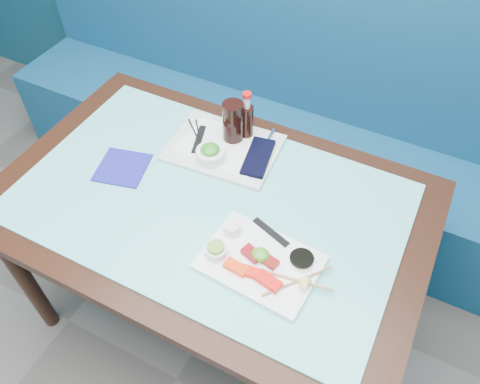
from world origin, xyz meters
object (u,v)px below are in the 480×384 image
at_px(cola_bottle_body, 247,123).
at_px(blue_napkin, 122,167).
at_px(dining_table, 210,217).
at_px(sashimi_plate, 260,262).
at_px(cola_glass, 233,122).
at_px(seaweed_bowl, 210,155).
at_px(booth_bench, 297,134).
at_px(serving_tray, 224,148).

xyz_separation_m(cola_bottle_body, blue_napkin, (-0.31, -0.33, -0.07)).
bearing_deg(dining_table, sashimi_plate, -30.05).
bearing_deg(cola_glass, blue_napkin, -133.03).
distance_m(sashimi_plate, cola_glass, 0.54).
xyz_separation_m(sashimi_plate, cola_bottle_body, (-0.28, 0.47, 0.06)).
xyz_separation_m(seaweed_bowl, cola_bottle_body, (0.05, 0.17, 0.03)).
xyz_separation_m(dining_table, blue_napkin, (-0.33, -0.01, 0.09)).
distance_m(cola_bottle_body, blue_napkin, 0.46).
distance_m(dining_table, seaweed_bowl, 0.21).
relative_size(dining_table, seaweed_bowl, 14.19).
distance_m(booth_bench, cola_bottle_body, 0.69).
relative_size(booth_bench, sashimi_plate, 9.18).
bearing_deg(cola_bottle_body, cola_glass, -131.78).
bearing_deg(seaweed_bowl, cola_glass, 81.25).
relative_size(sashimi_plate, serving_tray, 0.86).
bearing_deg(booth_bench, blue_napkin, -111.39).
xyz_separation_m(seaweed_bowl, cola_glass, (0.02, 0.13, 0.06)).
xyz_separation_m(serving_tray, cola_bottle_body, (0.04, 0.09, 0.06)).
bearing_deg(serving_tray, cola_glass, 75.44).
relative_size(dining_table, serving_tray, 3.70).
relative_size(serving_tray, cola_bottle_body, 2.76).
height_order(serving_tray, blue_napkin, serving_tray).
bearing_deg(booth_bench, sashimi_plate, -75.67).
relative_size(booth_bench, blue_napkin, 18.49).
distance_m(dining_table, cola_bottle_body, 0.36).
bearing_deg(cola_bottle_body, seaweed_bowl, -107.86).
xyz_separation_m(booth_bench, serving_tray, (-0.07, -0.61, 0.39)).
bearing_deg(sashimi_plate, seaweed_bowl, 141.96).
relative_size(serving_tray, seaweed_bowl, 3.84).
xyz_separation_m(dining_table, cola_glass, (-0.06, 0.28, 0.18)).
relative_size(seaweed_bowl, blue_napkin, 0.61).
height_order(dining_table, seaweed_bowl, seaweed_bowl).
bearing_deg(sashimi_plate, cola_bottle_body, 124.67).
relative_size(cola_glass, cola_bottle_body, 1.11).
xyz_separation_m(serving_tray, cola_glass, (0.01, 0.05, 0.08)).
height_order(cola_glass, cola_bottle_body, cola_glass).
relative_size(sashimi_plate, cola_glass, 2.15).
relative_size(seaweed_bowl, cola_glass, 0.65).
bearing_deg(blue_napkin, seaweed_bowl, 32.80).
xyz_separation_m(serving_tray, seaweed_bowl, (-0.01, -0.07, 0.03)).
height_order(booth_bench, cola_bottle_body, booth_bench).
bearing_deg(blue_napkin, cola_bottle_body, 47.11).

